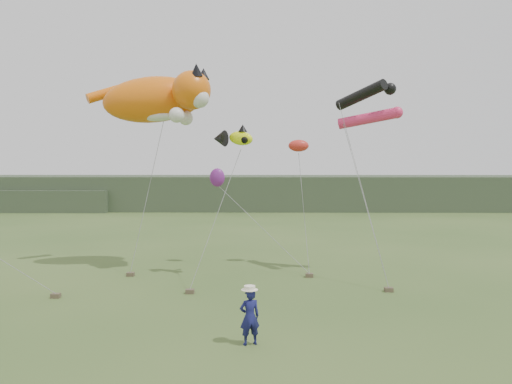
% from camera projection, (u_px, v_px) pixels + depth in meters
% --- Properties ---
extents(ground, '(120.00, 120.00, 0.00)m').
position_uv_depth(ground, '(262.00, 322.00, 17.31)').
color(ground, '#385123').
rests_on(ground, ground).
extents(headland, '(90.00, 13.00, 4.00)m').
position_uv_depth(headland, '(237.00, 193.00, 61.85)').
color(headland, '#2D3D28').
rests_on(headland, ground).
extents(festival_attendant, '(0.73, 0.59, 1.72)m').
position_uv_depth(festival_attendant, '(250.00, 317.00, 15.10)').
color(festival_attendant, '#161853').
rests_on(festival_attendant, ground).
extents(sandbag_anchors, '(14.27, 4.28, 0.18)m').
position_uv_depth(sandbag_anchors, '(216.00, 285.00, 22.31)').
color(sandbag_anchors, brown).
rests_on(sandbag_anchors, ground).
extents(cat_kite, '(6.91, 3.71, 3.04)m').
position_uv_depth(cat_kite, '(161.00, 98.00, 25.64)').
color(cat_kite, orange).
rests_on(cat_kite, ground).
extents(fish_kite, '(2.19, 1.43, 1.06)m').
position_uv_depth(fish_kite, '(233.00, 138.00, 23.71)').
color(fish_kite, '#E7FB0E').
rests_on(fish_kite, ground).
extents(tube_kites, '(3.15, 2.66, 2.25)m').
position_uv_depth(tube_kites, '(370.00, 106.00, 24.61)').
color(tube_kites, black).
rests_on(tube_kites, ground).
extents(misc_kites, '(5.34, 0.87, 2.53)m').
position_uv_depth(misc_kites, '(257.00, 162.00, 26.80)').
color(misc_kites, red).
rests_on(misc_kites, ground).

